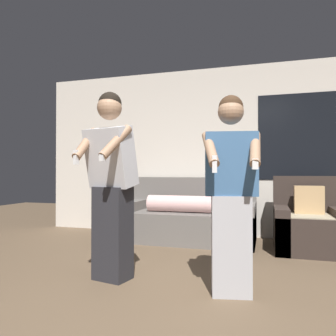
# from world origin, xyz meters

# --- Properties ---
(ground_plane) EXTENTS (14.00, 14.00, 0.00)m
(ground_plane) POSITION_xyz_m (0.00, 0.00, 0.00)
(ground_plane) COLOR brown
(wall_back) EXTENTS (6.11, 0.07, 2.70)m
(wall_back) POSITION_xyz_m (0.02, 3.15, 1.35)
(wall_back) COLOR silver
(wall_back) RESTS_ON ground_plane
(couch) EXTENTS (1.99, 0.95, 0.93)m
(couch) POSITION_xyz_m (-0.42, 2.65, 0.32)
(couch) COLOR slate
(couch) RESTS_ON ground_plane
(armchair) EXTENTS (0.87, 0.88, 0.96)m
(armchair) POSITION_xyz_m (1.25, 2.45, 0.32)
(armchair) COLOR #332823
(armchair) RESTS_ON ground_plane
(side_table) EXTENTS (0.46, 0.41, 0.78)m
(side_table) POSITION_xyz_m (-1.75, 2.89, 0.52)
(side_table) COLOR #332319
(side_table) RESTS_ON ground_plane
(person_left) EXTENTS (0.50, 0.57, 1.77)m
(person_left) POSITION_xyz_m (-0.69, 0.68, 0.91)
(person_left) COLOR #28282D
(person_left) RESTS_ON ground_plane
(person_right) EXTENTS (0.49, 0.52, 1.66)m
(person_right) POSITION_xyz_m (0.43, 0.63, 0.84)
(person_right) COLOR #B2B2B7
(person_right) RESTS_ON ground_plane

